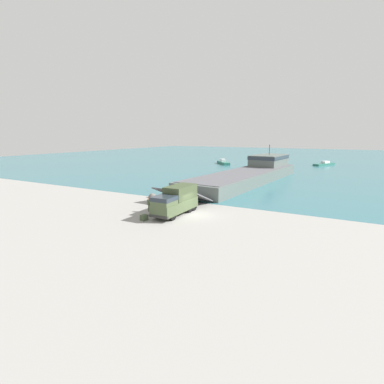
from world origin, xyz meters
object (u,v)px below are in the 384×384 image
military_truck (176,200)px  cargo_crate (144,218)px  landing_craft (251,172)px  soldier_on_ramp (149,204)px  moored_boat_a (324,164)px  moored_boat_b (223,162)px

military_truck → cargo_crate: bearing=-24.6°
landing_craft → soldier_on_ramp: size_ratio=24.97×
military_truck → cargo_crate: size_ratio=9.66×
landing_craft → moored_boat_a: 42.87m
landing_craft → cargo_crate: landing_craft is taller
soldier_on_ramp → military_truck: bearing=121.9°
cargo_crate → military_truck: bearing=65.6°
military_truck → soldier_on_ramp: military_truck is taller
soldier_on_ramp → cargo_crate: (1.76, -3.27, -0.73)m
moored_boat_a → cargo_crate: (-11.71, -76.50, -0.11)m
moored_boat_b → cargo_crate: bearing=66.4°
soldier_on_ramp → moored_boat_a: size_ratio=0.20×
soldier_on_ramp → landing_craft: bearing=-164.0°
cargo_crate → moored_boat_b: bearing=105.3°
landing_craft → moored_boat_a: size_ratio=4.99×
soldier_on_ramp → moored_boat_b: (-15.97, 61.50, -0.51)m
landing_craft → soldier_on_ramp: (-3.07, -31.66, -0.66)m
moored_boat_a → military_truck: bearing=108.2°
landing_craft → moored_boat_b: 35.41m
military_truck → moored_boat_a: size_ratio=0.81×
soldier_on_ramp → moored_boat_a: (13.47, 73.23, -0.61)m
soldier_on_ramp → moored_boat_a: soldier_on_ramp is taller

